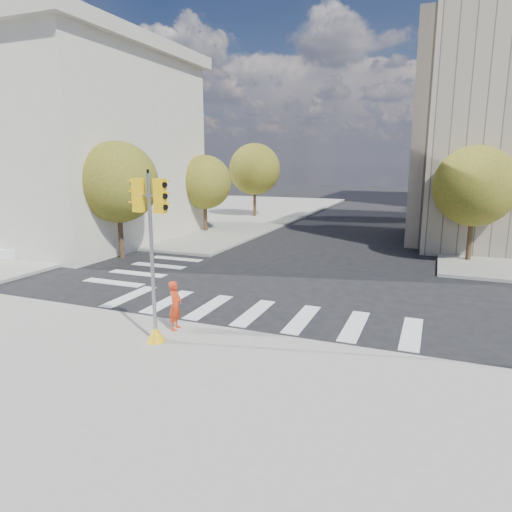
{
  "coord_description": "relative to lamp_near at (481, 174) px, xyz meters",
  "views": [
    {
      "loc": [
        5.75,
        -16.49,
        5.4
      ],
      "look_at": [
        -0.02,
        -1.98,
        2.1
      ],
      "focal_mm": 32.0,
      "sensor_mm": 36.0,
      "label": 1
    }
  ],
  "objects": [
    {
      "name": "ground",
      "position": [
        -8.0,
        -14.0,
        -4.58
      ],
      "size": [
        160.0,
        160.0,
        0.0
      ],
      "primitive_type": "plane",
      "color": "black",
      "rests_on": "ground"
    },
    {
      "name": "sidewalk_near",
      "position": [
        -8.0,
        -25.0,
        -4.5
      ],
      "size": [
        30.0,
        14.0,
        0.15
      ],
      "primitive_type": "cube",
      "color": "gray",
      "rests_on": "ground"
    },
    {
      "name": "sidewalk_far_left",
      "position": [
        -28.0,
        12.0,
        -4.5
      ],
      "size": [
        28.0,
        40.0,
        0.15
      ],
      "primitive_type": "cube",
      "color": "gray",
      "rests_on": "ground"
    },
    {
      "name": "classical_building",
      "position": [
        -28.0,
        -6.0,
        1.86
      ],
      "size": [
        19.0,
        15.0,
        12.7
      ],
      "color": "beige",
      "rests_on": "ground"
    },
    {
      "name": "tree_lw_near",
      "position": [
        -18.5,
        -10.0,
        -0.38
      ],
      "size": [
        4.4,
        4.4,
        6.41
      ],
      "color": "#382616",
      "rests_on": "ground"
    },
    {
      "name": "tree_lw_mid",
      "position": [
        -18.5,
        0.0,
        -0.82
      ],
      "size": [
        4.0,
        4.0,
        5.77
      ],
      "color": "#382616",
      "rests_on": "ground"
    },
    {
      "name": "tree_lw_far",
      "position": [
        -18.5,
        10.0,
        -0.04
      ],
      "size": [
        4.8,
        4.8,
        6.95
      ],
      "color": "#382616",
      "rests_on": "ground"
    },
    {
      "name": "tree_re_near",
      "position": [
        -0.5,
        -4.0,
        -0.53
      ],
      "size": [
        4.2,
        4.2,
        6.16
      ],
      "color": "#382616",
      "rests_on": "ground"
    },
    {
      "name": "tree_re_mid",
      "position": [
        -0.5,
        8.0,
        -0.23
      ],
      "size": [
        4.6,
        4.6,
        6.66
      ],
      "color": "#382616",
      "rests_on": "ground"
    },
    {
      "name": "tree_re_far",
      "position": [
        -0.5,
        20.0,
        -0.71
      ],
      "size": [
        4.0,
        4.0,
        5.88
      ],
      "color": "#382616",
      "rests_on": "ground"
    },
    {
      "name": "lamp_near",
      "position": [
        0.0,
        0.0,
        0.0
      ],
      "size": [
        0.35,
        0.18,
        8.11
      ],
      "color": "black",
      "rests_on": "sidewalk_far_right"
    },
    {
      "name": "lamp_far",
      "position": [
        0.0,
        14.0,
        0.0
      ],
      "size": [
        0.35,
        0.18,
        8.11
      ],
      "color": "black",
      "rests_on": "sidewalk_far_right"
    },
    {
      "name": "traffic_signal",
      "position": [
        -9.67,
        -19.83,
        -2.29
      ],
      "size": [
        1.07,
        0.56,
        5.0
      ],
      "rotation": [
        0.0,
        0.0,
        -0.08
      ],
      "color": "#E7AD0C",
      "rests_on": "sidewalk_near"
    },
    {
      "name": "photographer",
      "position": [
        -9.64,
        -18.75,
        -3.65
      ],
      "size": [
        0.47,
        0.63,
        1.57
      ],
      "primitive_type": "imported",
      "rotation": [
        0.0,
        0.0,
        1.75
      ],
      "color": "red",
      "rests_on": "sidewalk_near"
    },
    {
      "name": "planter_wall",
      "position": [
        -23.0,
        -12.74,
        -4.18
      ],
      "size": [
        5.81,
        2.32,
        0.5
      ],
      "primitive_type": "cube",
      "rotation": [
        0.0,
        0.0,
        0.33
      ],
      "color": "white",
      "rests_on": "sidewalk_left_near"
    }
  ]
}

